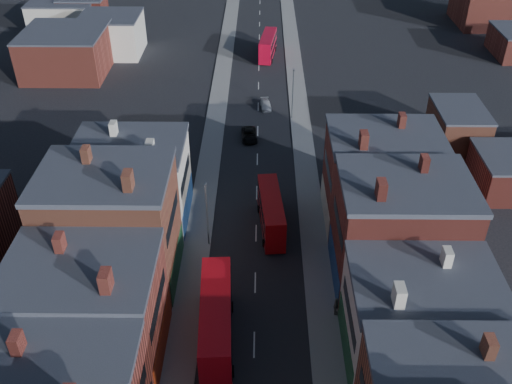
{
  "coord_description": "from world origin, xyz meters",
  "views": [
    {
      "loc": [
        0.53,
        -18.37,
        40.81
      ],
      "look_at": [
        0.0,
        31.48,
        6.07
      ],
      "focal_mm": 40.0,
      "sensor_mm": 36.0,
      "label": 1
    }
  ],
  "objects_px": {
    "bus_1": "(271,212)",
    "bus_0": "(216,321)",
    "car_3": "(266,105)",
    "ped_3": "(336,306)",
    "car_2": "(249,135)",
    "bus_2": "(268,45)"
  },
  "relations": [
    {
      "from": "car_2",
      "to": "ped_3",
      "type": "xyz_separation_m",
      "value": [
        8.9,
        -33.96,
        0.45
      ]
    },
    {
      "from": "bus_1",
      "to": "bus_0",
      "type": "bearing_deg",
      "value": -112.11
    },
    {
      "from": "bus_1",
      "to": "car_3",
      "type": "relative_size",
      "value": 2.64
    },
    {
      "from": "car_2",
      "to": "bus_2",
      "type": "bearing_deg",
      "value": 80.59
    },
    {
      "from": "car_3",
      "to": "car_2",
      "type": "bearing_deg",
      "value": -110.02
    },
    {
      "from": "bus_1",
      "to": "bus_2",
      "type": "relative_size",
      "value": 1.0
    },
    {
      "from": "car_3",
      "to": "ped_3",
      "type": "height_order",
      "value": "ped_3"
    },
    {
      "from": "car_3",
      "to": "ped_3",
      "type": "xyz_separation_m",
      "value": [
        6.5,
        -43.83,
        0.55
      ]
    },
    {
      "from": "car_3",
      "to": "ped_3",
      "type": "relative_size",
      "value": 1.93
    },
    {
      "from": "bus_0",
      "to": "car_2",
      "type": "xyz_separation_m",
      "value": [
        2.15,
        37.4,
        -2.08
      ]
    },
    {
      "from": "bus_0",
      "to": "car_2",
      "type": "bearing_deg",
      "value": 83.65
    },
    {
      "from": "bus_1",
      "to": "car_3",
      "type": "height_order",
      "value": "bus_1"
    },
    {
      "from": "bus_1",
      "to": "ped_3",
      "type": "height_order",
      "value": "bus_1"
    },
    {
      "from": "bus_0",
      "to": "ped_3",
      "type": "xyz_separation_m",
      "value": [
        11.05,
        3.43,
        -1.62
      ]
    },
    {
      "from": "bus_2",
      "to": "car_3",
      "type": "distance_m",
      "value": 21.65
    },
    {
      "from": "car_2",
      "to": "bus_0",
      "type": "bearing_deg",
      "value": -97.53
    },
    {
      "from": "car_3",
      "to": "ped_3",
      "type": "distance_m",
      "value": 44.32
    },
    {
      "from": "bus_0",
      "to": "ped_3",
      "type": "height_order",
      "value": "bus_0"
    },
    {
      "from": "bus_1",
      "to": "ped_3",
      "type": "xyz_separation_m",
      "value": [
        6.01,
        -13.22,
        -1.19
      ]
    },
    {
      "from": "bus_0",
      "to": "bus_1",
      "type": "height_order",
      "value": "bus_0"
    },
    {
      "from": "car_3",
      "to": "bus_1",
      "type": "bearing_deg",
      "value": -95.45
    },
    {
      "from": "bus_1",
      "to": "bus_2",
      "type": "xyz_separation_m",
      "value": [
        -0.04,
        52.19,
        -0.02
      ]
    }
  ]
}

